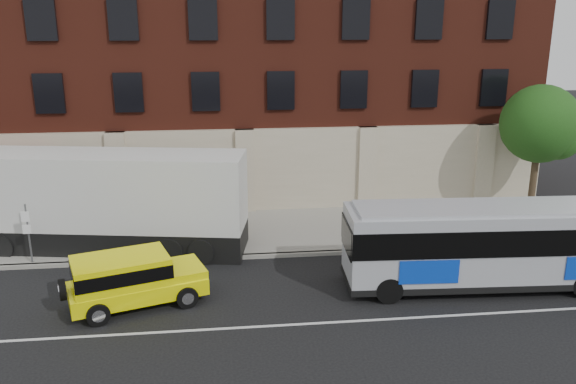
{
  "coord_description": "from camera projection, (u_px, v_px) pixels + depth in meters",
  "views": [
    {
      "loc": [
        -1.08,
        -15.71,
        9.1
      ],
      "look_at": [
        1.36,
        5.5,
        2.85
      ],
      "focal_mm": 36.54,
      "sensor_mm": 36.0,
      "label": 1
    }
  ],
  "objects": [
    {
      "name": "kerb",
      "position": [
        253.0,
        256.0,
        23.35
      ],
      "size": [
        60.0,
        0.25,
        0.15
      ],
      "primitive_type": "cube",
      "color": "gray",
      "rests_on": "ground"
    },
    {
      "name": "street_tree",
      "position": [
        541.0,
        127.0,
        26.94
      ],
      "size": [
        3.6,
        3.6,
        6.2
      ],
      "color": "#3A2B1D",
      "rests_on": "sidewalk"
    },
    {
      "name": "sidewalk",
      "position": [
        249.0,
        231.0,
        26.21
      ],
      "size": [
        60.0,
        6.0,
        0.15
      ],
      "primitive_type": "cube",
      "color": "gray",
      "rests_on": "ground"
    },
    {
      "name": "shipping_container",
      "position": [
        93.0,
        203.0,
        23.64
      ],
      "size": [
        12.51,
        4.59,
        4.09
      ],
      "color": "black",
      "rests_on": "ground"
    },
    {
      "name": "yellow_suv",
      "position": [
        130.0,
        277.0,
        19.18
      ],
      "size": [
        4.76,
        3.08,
        1.77
      ],
      "color": "#FFFC03",
      "rests_on": "ground"
    },
    {
      "name": "sign_pole",
      "position": [
        28.0,
        231.0,
        22.17
      ],
      "size": [
        0.3,
        0.2,
        2.5
      ],
      "color": "slate",
      "rests_on": "ground"
    },
    {
      "name": "lane_line",
      "position": [
        263.0,
        326.0,
        18.13
      ],
      "size": [
        60.0,
        0.12,
        0.01
      ],
      "primitive_type": "cube",
      "color": "silver",
      "rests_on": "ground"
    },
    {
      "name": "city_bus",
      "position": [
        503.0,
        242.0,
        20.43
      ],
      "size": [
        11.12,
        2.93,
        3.02
      ],
      "color": "#A3A5AC",
      "rests_on": "ground"
    },
    {
      "name": "ground",
      "position": [
        264.0,
        335.0,
        17.65
      ],
      "size": [
        120.0,
        120.0,
        0.0
      ],
      "primitive_type": "plane",
      "color": "black",
      "rests_on": "ground"
    },
    {
      "name": "building",
      "position": [
        239.0,
        50.0,
        31.65
      ],
      "size": [
        30.0,
        12.1,
        15.0
      ],
      "color": "#5A2015",
      "rests_on": "sidewalk"
    }
  ]
}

